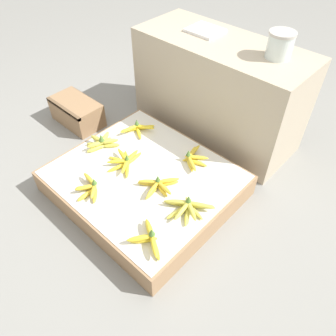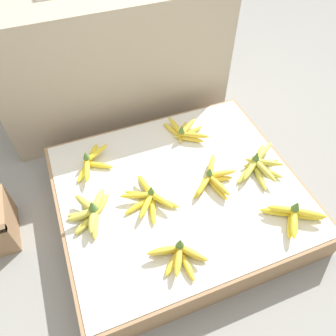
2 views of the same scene
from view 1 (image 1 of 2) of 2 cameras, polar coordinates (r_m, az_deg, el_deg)
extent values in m
plane|color=gray|center=(2.05, -3.99, -4.09)|extent=(10.00, 10.00, 0.00)
cube|color=#997551|center=(1.99, -4.09, -2.66)|extent=(1.01, 0.89, 0.15)
cube|color=silver|center=(1.94, -4.21, -1.11)|extent=(0.98, 0.86, 0.00)
cube|color=tan|center=(2.33, 8.65, 13.23)|extent=(1.16, 0.48, 0.68)
cube|color=#997551|center=(2.61, -15.56, 9.38)|extent=(0.40, 0.23, 0.19)
cube|color=brown|center=(2.53, -17.79, 9.80)|extent=(0.40, 0.02, 0.02)
ellipsoid|color=gold|center=(1.91, -13.07, -2.51)|extent=(0.12, 0.05, 0.03)
ellipsoid|color=gold|center=(1.90, -14.04, -3.39)|extent=(0.10, 0.10, 0.03)
ellipsoid|color=gold|center=(1.86, -14.07, -4.56)|extent=(0.03, 0.12, 0.03)
ellipsoid|color=gold|center=(1.85, -12.62, -4.58)|extent=(0.10, 0.10, 0.03)
ellipsoid|color=gold|center=(1.90, -13.55, -1.85)|extent=(0.12, 0.04, 0.03)
ellipsoid|color=gold|center=(1.86, -14.20, -3.29)|extent=(0.08, 0.11, 0.03)
ellipsoid|color=gold|center=(1.84, -12.85, -3.82)|extent=(0.09, 0.11, 0.03)
cone|color=#4C7533|center=(1.84, -12.76, -2.25)|extent=(0.03, 0.03, 0.04)
ellipsoid|color=yellow|center=(1.67, -3.25, -10.70)|extent=(0.13, 0.09, 0.03)
ellipsoid|color=yellow|center=(1.64, -4.26, -12.39)|extent=(0.11, 0.12, 0.03)
ellipsoid|color=yellow|center=(1.61, -2.24, -13.79)|extent=(0.13, 0.09, 0.03)
ellipsoid|color=yellow|center=(1.63, -3.12, -10.78)|extent=(0.13, 0.09, 0.03)
ellipsoid|color=yellow|center=(1.61, -4.78, -12.04)|extent=(0.10, 0.13, 0.03)
ellipsoid|color=yellow|center=(1.59, -2.44, -13.33)|extent=(0.13, 0.10, 0.03)
cone|color=#4C7533|center=(1.58, -2.84, -11.02)|extent=(0.03, 0.03, 0.04)
ellipsoid|color=gold|center=(2.13, -9.96, 3.91)|extent=(0.10, 0.11, 0.03)
ellipsoid|color=gold|center=(2.15, -10.81, 4.33)|extent=(0.06, 0.12, 0.03)
ellipsoid|color=gold|center=(2.17, -11.75, 4.60)|extent=(0.12, 0.07, 0.03)
ellipsoid|color=gold|center=(2.15, -12.55, 3.96)|extent=(0.11, 0.09, 0.03)
ellipsoid|color=gold|center=(2.12, -12.51, 3.33)|extent=(0.06, 0.12, 0.03)
ellipsoid|color=gold|center=(2.11, -10.15, 4.63)|extent=(0.09, 0.11, 0.03)
ellipsoid|color=gold|center=(2.15, -10.89, 5.28)|extent=(0.08, 0.12, 0.03)
ellipsoid|color=gold|center=(2.14, -12.22, 4.89)|extent=(0.12, 0.04, 0.03)
ellipsoid|color=gold|center=(2.11, -12.43, 4.07)|extent=(0.07, 0.12, 0.03)
cone|color=#4C7533|center=(2.09, -11.56, 5.20)|extent=(0.03, 0.03, 0.05)
ellipsoid|color=yellow|center=(2.02, -6.04, 1.61)|extent=(0.04, 0.15, 0.02)
ellipsoid|color=yellow|center=(2.02, -7.20, 1.62)|extent=(0.13, 0.10, 0.02)
ellipsoid|color=yellow|center=(2.02, -8.50, 1.31)|extent=(0.15, 0.06, 0.02)
ellipsoid|color=yellow|center=(1.98, -8.55, 0.18)|extent=(0.06, 0.15, 0.02)
ellipsoid|color=yellow|center=(1.96, -7.12, -0.19)|extent=(0.12, 0.12, 0.02)
ellipsoid|color=yellow|center=(2.00, -6.47, 1.93)|extent=(0.05, 0.15, 0.02)
ellipsoid|color=yellow|center=(2.01, -7.76, 2.22)|extent=(0.15, 0.07, 0.02)
ellipsoid|color=yellow|center=(1.98, -8.54, 1.16)|extent=(0.11, 0.13, 0.02)
ellipsoid|color=yellow|center=(1.95, -7.42, 0.55)|extent=(0.10, 0.14, 0.02)
cone|color=#4C7533|center=(1.96, -7.19, 1.93)|extent=(0.03, 0.03, 0.04)
ellipsoid|color=gold|center=(1.86, -3.35, -2.77)|extent=(0.12, 0.09, 0.02)
ellipsoid|color=gold|center=(1.82, -2.77, -4.14)|extent=(0.05, 0.13, 0.02)
ellipsoid|color=gold|center=(1.83, -1.18, -3.69)|extent=(0.13, 0.06, 0.02)
ellipsoid|color=gold|center=(1.86, -0.10, -2.68)|extent=(0.09, 0.12, 0.02)
ellipsoid|color=gold|center=(1.84, -3.19, -2.38)|extent=(0.12, 0.10, 0.02)
ellipsoid|color=gold|center=(1.80, -2.69, -3.70)|extent=(0.06, 0.13, 0.02)
ellipsoid|color=gold|center=(1.81, -0.75, -3.39)|extent=(0.13, 0.04, 0.02)
ellipsoid|color=gold|center=(1.85, 0.01, -2.17)|extent=(0.10, 0.12, 0.02)
cone|color=#4C7533|center=(1.82, -1.78, -1.77)|extent=(0.03, 0.03, 0.04)
ellipsoid|color=gold|center=(1.77, 1.83, -6.26)|extent=(0.16, 0.10, 0.03)
ellipsoid|color=gold|center=(1.74, 1.96, -7.51)|extent=(0.06, 0.17, 0.03)
ellipsoid|color=gold|center=(1.73, 3.37, -7.92)|extent=(0.11, 0.15, 0.03)
ellipsoid|color=gold|center=(1.75, 4.25, -7.25)|extent=(0.17, 0.05, 0.03)
ellipsoid|color=gold|center=(1.76, 5.38, -6.60)|extent=(0.14, 0.13, 0.03)
ellipsoid|color=gold|center=(1.74, 2.17, -5.96)|extent=(0.15, 0.12, 0.03)
ellipsoid|color=gold|center=(1.71, 2.64, -7.19)|extent=(0.05, 0.17, 0.03)
ellipsoid|color=gold|center=(1.72, 3.97, -7.04)|extent=(0.15, 0.11, 0.03)
ellipsoid|color=gold|center=(1.74, 5.57, -6.43)|extent=(0.16, 0.10, 0.03)
cone|color=#4C7533|center=(1.71, 3.62, -5.35)|extent=(0.03, 0.03, 0.04)
ellipsoid|color=yellow|center=(2.24, -6.35, 6.70)|extent=(0.10, 0.13, 0.02)
ellipsoid|color=yellow|center=(2.21, -5.15, 6.15)|extent=(0.13, 0.10, 0.02)
ellipsoid|color=yellow|center=(2.25, -4.10, 7.07)|extent=(0.09, 0.13, 0.02)
ellipsoid|color=yellow|center=(2.21, -6.63, 6.83)|extent=(0.05, 0.14, 0.02)
ellipsoid|color=yellow|center=(2.21, -4.18, 7.16)|extent=(0.14, 0.09, 0.02)
cone|color=#4C7533|center=(2.21, -5.47, 7.98)|extent=(0.03, 0.03, 0.04)
ellipsoid|color=gold|center=(1.98, 3.77, 0.80)|extent=(0.13, 0.11, 0.02)
ellipsoid|color=gold|center=(1.99, 4.90, 1.01)|extent=(0.15, 0.06, 0.02)
ellipsoid|color=gold|center=(2.01, 4.52, 1.65)|extent=(0.10, 0.13, 0.02)
ellipsoid|color=gold|center=(2.05, 4.09, 2.50)|extent=(0.07, 0.14, 0.02)
ellipsoid|color=gold|center=(1.95, 4.12, 0.89)|extent=(0.14, 0.09, 0.02)
ellipsoid|color=gold|center=(1.99, 5.00, 1.87)|extent=(0.13, 0.10, 0.02)
ellipsoid|color=gold|center=(2.02, 4.42, 2.86)|extent=(0.04, 0.15, 0.02)
cone|color=#4C7533|center=(1.97, 3.60, 2.68)|extent=(0.03, 0.03, 0.04)
cylinder|color=silver|center=(2.02, 18.90, 19.43)|extent=(0.14, 0.14, 0.13)
cylinder|color=#B7B2A8|center=(1.99, 19.41, 21.30)|extent=(0.15, 0.15, 0.01)
cube|color=white|center=(2.29, 6.49, 22.73)|extent=(0.21, 0.19, 0.02)
camera|label=2|loc=(1.39, -44.52, 22.32)|focal=35.00mm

